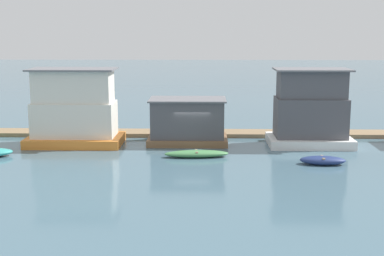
# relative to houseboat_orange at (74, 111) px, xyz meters

# --- Properties ---
(ground_plane) EXTENTS (200.00, 200.00, 0.00)m
(ground_plane) POSITION_rel_houseboat_orange_xyz_m (8.37, 0.18, -2.47)
(ground_plane) COLOR #426070
(dock_walkway) EXTENTS (51.00, 2.15, 0.30)m
(dock_walkway) POSITION_rel_houseboat_orange_xyz_m (8.37, 3.56, -2.32)
(dock_walkway) COLOR #846B4C
(dock_walkway) RESTS_ON ground_plane
(houseboat_orange) EXTENTS (6.69, 3.75, 5.45)m
(houseboat_orange) POSITION_rel_houseboat_orange_xyz_m (0.00, 0.00, 0.00)
(houseboat_orange) COLOR orange
(houseboat_orange) RESTS_ON ground_plane
(houseboat_brown) EXTENTS (5.70, 3.41, 3.26)m
(houseboat_brown) POSITION_rel_houseboat_orange_xyz_m (8.02, 0.64, -0.89)
(houseboat_brown) COLOR brown
(houseboat_brown) RESTS_ON ground_plane
(houseboat_white) EXTENTS (5.86, 3.64, 5.45)m
(houseboat_white) POSITION_rel_houseboat_orange_xyz_m (16.71, 0.14, 0.00)
(houseboat_white) COLOR white
(houseboat_white) RESTS_ON ground_plane
(dinghy_green) EXTENTS (4.23, 1.34, 0.46)m
(dinghy_green) POSITION_rel_houseboat_orange_xyz_m (8.73, -3.60, -2.24)
(dinghy_green) COLOR #47844C
(dinghy_green) RESTS_ON ground_plane
(dinghy_navy) EXTENTS (2.84, 1.29, 0.53)m
(dinghy_navy) POSITION_rel_houseboat_orange_xyz_m (16.49, -5.31, -2.20)
(dinghy_navy) COLOR navy
(dinghy_navy) RESTS_ON ground_plane
(mooring_post_near_right) EXTENTS (0.20, 0.20, 1.98)m
(mooring_post_near_right) POSITION_rel_houseboat_orange_xyz_m (19.25, 2.24, -1.48)
(mooring_post_near_right) COLOR brown
(mooring_post_near_right) RESTS_ON ground_plane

